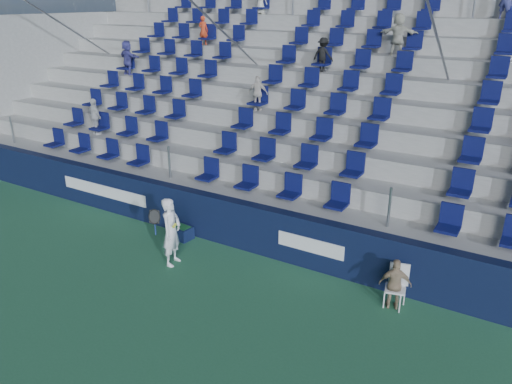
% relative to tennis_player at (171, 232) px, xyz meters
% --- Properties ---
extents(ground, '(70.00, 70.00, 0.00)m').
position_rel_tennis_player_xyz_m(ground, '(1.34, -1.63, -0.81)').
color(ground, '#2E6C47').
rests_on(ground, ground).
extents(sponsor_wall, '(24.00, 0.32, 1.20)m').
position_rel_tennis_player_xyz_m(sponsor_wall, '(1.34, 1.52, -0.21)').
color(sponsor_wall, '#0E1534').
rests_on(sponsor_wall, ground).
extents(grandstand, '(24.00, 8.17, 6.63)m').
position_rel_tennis_player_xyz_m(grandstand, '(1.34, 6.61, 1.32)').
color(grandstand, '#A6A6A0').
rests_on(grandstand, ground).
extents(tennis_player, '(0.69, 0.66, 1.62)m').
position_rel_tennis_player_xyz_m(tennis_player, '(0.00, 0.00, 0.00)').
color(tennis_player, white).
rests_on(tennis_player, ground).
extents(line_judge_chair, '(0.47, 0.49, 0.89)m').
position_rel_tennis_player_xyz_m(line_judge_chair, '(4.90, 1.01, -0.31)').
color(line_judge_chair, white).
rests_on(line_judge_chair, ground).
extents(line_judge, '(0.68, 0.46, 1.07)m').
position_rel_tennis_player_xyz_m(line_judge, '(4.90, 0.87, -0.28)').
color(line_judge, tan).
rests_on(line_judge, ground).
extents(ball_bin, '(0.63, 0.45, 0.34)m').
position_rel_tennis_player_xyz_m(ball_bin, '(-0.68, 1.12, -0.63)').
color(ball_bin, '#101A3C').
rests_on(ball_bin, ground).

